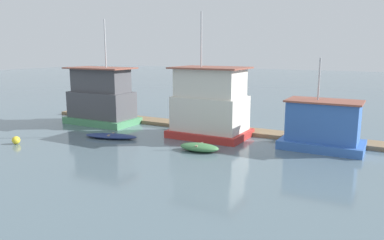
# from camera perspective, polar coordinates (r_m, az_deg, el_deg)

# --- Properties ---
(ground_plane) EXTENTS (200.00, 200.00, 0.00)m
(ground_plane) POSITION_cam_1_polar(r_m,az_deg,el_deg) (29.40, 0.94, -2.36)
(ground_plane) COLOR slate
(dock_walkway) EXTENTS (33.80, 1.95, 0.30)m
(dock_walkway) POSITION_cam_1_polar(r_m,az_deg,el_deg) (31.65, 3.16, -1.15)
(dock_walkway) COLOR #846B4C
(dock_walkway) RESTS_ON ground_plane
(houseboat_green) EXTENTS (6.42, 3.53, 9.20)m
(houseboat_green) POSITION_cam_1_polar(r_m,az_deg,el_deg) (34.75, -13.65, 3.17)
(houseboat_green) COLOR #4C9360
(houseboat_green) RESTS_ON ground_plane
(houseboat_red) EXTENTS (5.78, 4.15, 9.43)m
(houseboat_red) POSITION_cam_1_polar(r_m,az_deg,el_deg) (28.59, 2.78, 2.34)
(houseboat_red) COLOR red
(houseboat_red) RESTS_ON ground_plane
(houseboat_blue) EXTENTS (5.41, 3.39, 6.12)m
(houseboat_blue) POSITION_cam_1_polar(r_m,az_deg,el_deg) (26.73, 19.30, -0.92)
(houseboat_blue) COLOR #3866B7
(houseboat_blue) RESTS_ON ground_plane
(dinghy_navy) EXTENTS (4.32, 2.28, 0.36)m
(dinghy_navy) POSITION_cam_1_polar(r_m,az_deg,el_deg) (29.04, -12.23, -2.41)
(dinghy_navy) COLOR navy
(dinghy_navy) RESTS_ON ground_plane
(dinghy_green) EXTENTS (2.81, 1.53, 0.54)m
(dinghy_green) POSITION_cam_1_polar(r_m,az_deg,el_deg) (24.85, 1.11, -4.17)
(dinghy_green) COLOR #47844C
(dinghy_green) RESTS_ON ground_plane
(buoy_yellow) EXTENTS (0.57, 0.57, 0.57)m
(buoy_yellow) POSITION_cam_1_polar(r_m,az_deg,el_deg) (29.49, -25.23, -2.80)
(buoy_yellow) COLOR yellow
(buoy_yellow) RESTS_ON ground_plane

